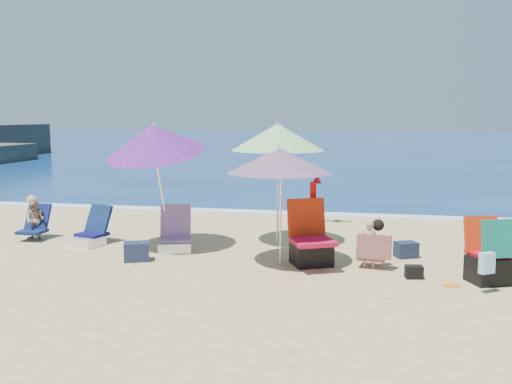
% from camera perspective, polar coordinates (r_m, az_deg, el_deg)
% --- Properties ---
extents(ground, '(120.00, 120.00, 0.00)m').
position_cam_1_polar(ground, '(8.80, 0.69, -8.04)').
color(ground, '#D8BC84').
rests_on(ground, ground).
extents(sea, '(120.00, 80.00, 0.12)m').
position_cam_1_polar(sea, '(53.41, 9.36, 5.04)').
color(sea, navy).
rests_on(sea, ground).
extents(foam, '(120.00, 0.50, 0.04)m').
position_cam_1_polar(foam, '(13.72, 4.49, -2.23)').
color(foam, white).
rests_on(foam, ground).
extents(umbrella_turquoise, '(2.05, 2.05, 1.93)m').
position_cam_1_polar(umbrella_turquoise, '(8.83, 2.43, 3.24)').
color(umbrella_turquoise, white).
rests_on(umbrella_turquoise, ground).
extents(umbrella_striped, '(2.04, 2.04, 2.31)m').
position_cam_1_polar(umbrella_striped, '(10.30, 2.23, 5.65)').
color(umbrella_striped, silver).
rests_on(umbrella_striped, ground).
extents(umbrella_blue, '(2.16, 2.21, 2.43)m').
position_cam_1_polar(umbrella_blue, '(10.01, -10.42, 5.33)').
color(umbrella_blue, white).
rests_on(umbrella_blue, ground).
extents(furled_umbrella, '(0.21, 0.22, 1.45)m').
position_cam_1_polar(furled_umbrella, '(9.35, 5.93, -2.11)').
color(furled_umbrella, red).
rests_on(furled_umbrella, ground).
extents(chair_navy, '(0.68, 0.84, 0.72)m').
position_cam_1_polar(chair_navy, '(10.92, -16.57, -4.20)').
color(chair_navy, '#0C0B41').
rests_on(chair_navy, ground).
extents(chair_rainbow, '(0.74, 0.84, 0.79)m').
position_cam_1_polar(chair_rainbow, '(10.16, -8.28, -4.75)').
color(chair_rainbow, '#D45F4A').
rests_on(chair_rainbow, ground).
extents(camp_chair_left, '(0.87, 1.12, 1.08)m').
position_cam_1_polar(camp_chair_left, '(9.05, 5.65, -5.50)').
color(camp_chair_left, red).
rests_on(camp_chair_left, ground).
extents(camp_chair_right, '(0.71, 1.07, 0.99)m').
position_cam_1_polar(camp_chair_right, '(8.72, 22.80, -6.38)').
color(camp_chair_right, '#B60D15').
rests_on(camp_chair_right, ground).
extents(person_center, '(0.56, 0.47, 0.78)m').
position_cam_1_polar(person_center, '(9.01, 11.78, -5.34)').
color(person_center, tan).
rests_on(person_center, ground).
extents(person_left, '(0.49, 0.60, 0.88)m').
position_cam_1_polar(person_left, '(11.71, -21.73, -2.61)').
color(person_left, tan).
rests_on(person_left, ground).
extents(bag_navy_a, '(0.49, 0.42, 0.32)m').
position_cam_1_polar(bag_navy_a, '(9.53, -12.16, -5.99)').
color(bag_navy_a, '#1B243D').
rests_on(bag_navy_a, ground).
extents(bag_navy_b, '(0.43, 0.39, 0.27)m').
position_cam_1_polar(bag_navy_b, '(9.89, 15.15, -5.73)').
color(bag_navy_b, '#182035').
rests_on(bag_navy_b, ground).
extents(bag_black_b, '(0.27, 0.21, 0.19)m').
position_cam_1_polar(bag_black_b, '(8.68, 15.89, -7.90)').
color(bag_black_b, black).
rests_on(bag_black_b, ground).
extents(orange_item, '(0.24, 0.14, 0.03)m').
position_cam_1_polar(orange_item, '(8.45, 19.47, -9.05)').
color(orange_item, orange).
rests_on(orange_item, ground).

